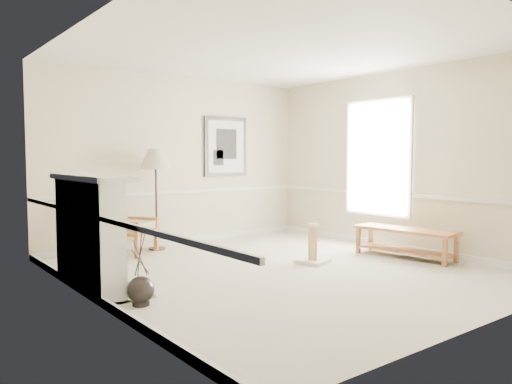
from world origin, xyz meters
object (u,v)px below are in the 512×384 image
at_px(bench, 405,238).
at_px(floor_vase, 141,291).
at_px(scratching_post, 313,251).
at_px(floor_lamp, 156,162).
at_px(armchair, 122,221).

bearing_deg(bench, floor_vase, 177.75).
distance_m(floor_vase, bench, 4.18).
bearing_deg(scratching_post, floor_lamp, 119.15).
distance_m(armchair, scratching_post, 3.01).
bearing_deg(armchair, bench, -78.93).
distance_m(armchair, floor_lamp, 1.09).
bearing_deg(bench, scratching_post, 157.53).
height_order(armchair, floor_lamp, floor_lamp).
bearing_deg(bench, floor_lamp, 132.72).
relative_size(floor_lamp, scratching_post, 2.89).
distance_m(bench, scratching_post, 1.48).
bearing_deg(armchair, floor_vase, -145.97).
distance_m(floor_vase, scratching_post, 2.84).
height_order(bench, scratching_post, scratching_post).
relative_size(armchair, floor_lamp, 0.62).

